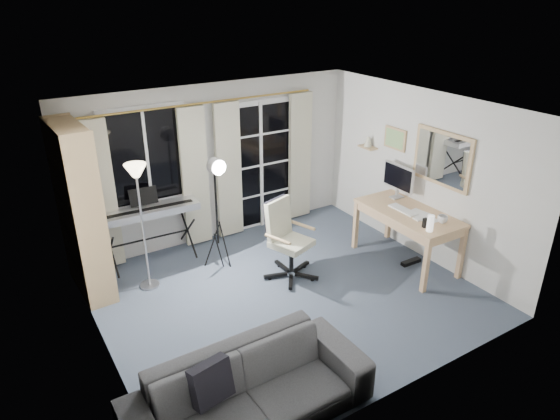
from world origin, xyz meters
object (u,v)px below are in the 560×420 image
object	(u,v)px
keyboard_piano	(147,213)
studio_light	(217,180)
office_chair	(284,232)
monitor	(398,178)
sofa	(249,382)
desk	(408,218)
mug	(443,218)
bookshelf	(78,217)
torchiere_lamp	(138,190)

from	to	relation	value
keyboard_piano	studio_light	distance (m)	1.15
office_chair	monitor	world-z (taller)	monitor
studio_light	sofa	world-z (taller)	studio_light
office_chair	desk	bearing A→B (deg)	-40.70
studio_light	office_chair	world-z (taller)	studio_light
mug	studio_light	bearing A→B (deg)	144.26
bookshelf	mug	xyz separation A→B (m)	(4.11, -2.13, -0.19)
bookshelf	sofa	bearing A→B (deg)	-78.60
mug	sofa	world-z (taller)	mug
office_chair	sofa	bearing A→B (deg)	-148.54
keyboard_piano	studio_light	size ratio (longest dim) A/B	0.87
office_chair	mug	size ratio (longest dim) A/B	8.24
sofa	mug	bearing A→B (deg)	13.89
bookshelf	torchiere_lamp	bearing A→B (deg)	-27.92
office_chair	mug	xyz separation A→B (m)	(1.74, -1.14, 0.23)
torchiere_lamp	monitor	distance (m)	3.63
studio_light	monitor	size ratio (longest dim) A/B	2.87
keyboard_piano	desk	xyz separation A→B (m)	(3.09, -1.89, -0.08)
bookshelf	studio_light	world-z (taller)	bookshelf
monitor	sofa	distance (m)	3.96
torchiere_lamp	monitor	world-z (taller)	torchiere_lamp
bookshelf	keyboard_piano	size ratio (longest dim) A/B	1.53
office_chair	monitor	xyz separation A→B (m)	(1.83, -0.19, 0.47)
bookshelf	office_chair	size ratio (longest dim) A/B	2.05
torchiere_lamp	studio_light	distance (m)	1.02
torchiere_lamp	sofa	xyz separation A→B (m)	(0.06, -2.67, -0.94)
keyboard_piano	mug	world-z (taller)	keyboard_piano
monitor	mug	bearing A→B (deg)	-94.97
studio_light	mug	size ratio (longest dim) A/B	12.62
studio_light	monitor	xyz separation A→B (m)	(2.51, -0.78, -0.23)
mug	torchiere_lamp	bearing A→B (deg)	152.16
studio_light	desk	distance (m)	2.69
bookshelf	office_chair	world-z (taller)	bookshelf
bookshelf	sofa	distance (m)	3.14
bookshelf	studio_light	xyz separation A→B (m)	(1.70, -0.40, 0.28)
torchiere_lamp	sofa	world-z (taller)	torchiere_lamp
keyboard_piano	office_chair	bearing A→B (deg)	-38.29
monitor	mug	world-z (taller)	monitor
monitor	desk	bearing A→B (deg)	-112.75
keyboard_piano	studio_light	world-z (taller)	studio_light
office_chair	bookshelf	bearing A→B (deg)	137.93
bookshelf	sofa	world-z (taller)	bookshelf
studio_light	mug	distance (m)	3.00
studio_light	torchiere_lamp	bearing A→B (deg)	166.84
mug	sofa	distance (m)	3.50
bookshelf	office_chair	xyz separation A→B (m)	(2.37, -0.99, -0.42)
torchiere_lamp	desk	xyz separation A→B (m)	(3.32, -1.31, -0.67)
keyboard_piano	office_chair	world-z (taller)	keyboard_piano
monitor	keyboard_piano	bearing A→B (deg)	157.14
desk	sofa	distance (m)	3.54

